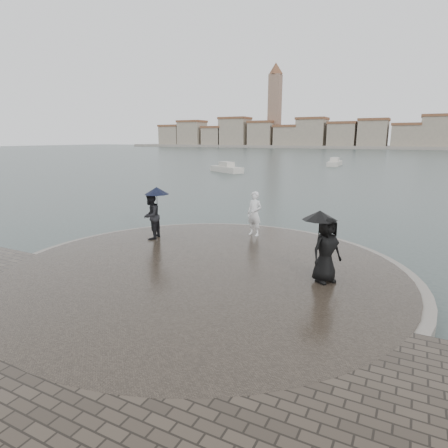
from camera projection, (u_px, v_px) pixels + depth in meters
The scene contains 8 objects.
ground at pixel (127, 328), 8.49m from camera, with size 400.00×400.00×0.00m, color #2B3835.
kerb_ring at pixel (205, 273), 11.49m from camera, with size 12.50×12.50×0.32m, color gray.
quay_tip at pixel (205, 273), 11.49m from camera, with size 11.90×11.90×0.36m, color #2D261E.
statue at pixel (255, 214), 15.03m from camera, with size 0.65×0.43×1.79m, color white.
visitor_left at pixel (152, 211), 14.45m from camera, with size 1.17×1.09×2.04m.
visitor_right at pixel (325, 243), 10.10m from camera, with size 1.23×1.11×1.95m.
far_skyline at pixel (388, 135), 149.33m from camera, with size 260.00×20.00×37.00m.
boats at pixel (395, 171), 44.22m from camera, with size 44.62×22.60×1.50m.
Camera 1 is at (5.50, -5.89, 4.21)m, focal length 30.00 mm.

